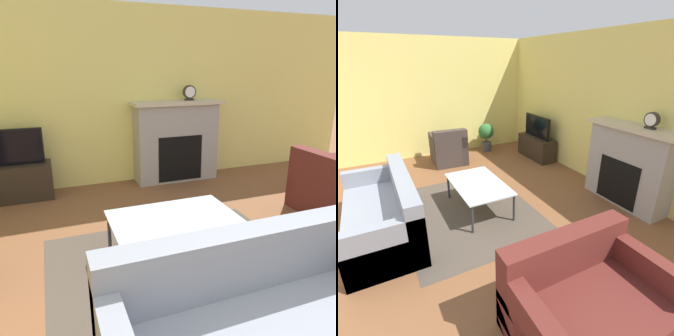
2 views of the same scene
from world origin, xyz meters
TOP-DOWN VIEW (x-y plane):
  - wall_back at (0.00, 4.71)m, footprint 8.92×0.06m
  - area_rug at (-0.00, 2.08)m, footprint 2.39×1.92m
  - fireplace at (0.91, 4.47)m, footprint 1.45×0.47m
  - tv_stand at (-1.57, 4.41)m, footprint 1.07×0.39m
  - tv at (-1.57, 4.40)m, footprint 0.92×0.06m
  - couch_sectional at (0.01, 0.92)m, footprint 1.84×0.86m
  - coffee_table at (-0.00, 2.27)m, footprint 1.19×0.72m
  - mantel_clock at (1.14, 4.48)m, footprint 0.21×0.07m

SIDE VIEW (x-z plane):
  - area_rug at x=0.00m, z-range 0.00..0.00m
  - tv_stand at x=-1.57m, z-range 0.00..0.51m
  - couch_sectional at x=0.01m, z-range -0.12..0.70m
  - coffee_table at x=0.00m, z-range 0.19..0.63m
  - fireplace at x=0.91m, z-range 0.03..1.32m
  - tv at x=-1.57m, z-range 0.51..1.01m
  - wall_back at x=0.00m, z-range 0.00..2.70m
  - mantel_clock at x=1.14m, z-range 1.30..1.53m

